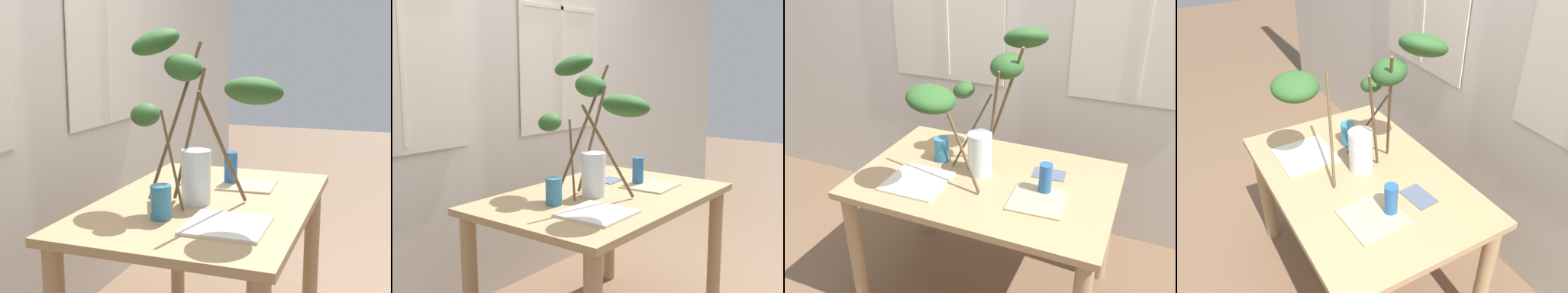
# 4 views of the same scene
# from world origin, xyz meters

# --- Properties ---
(ground) EXTENTS (14.00, 14.00, 0.00)m
(ground) POSITION_xyz_m (0.00, 0.00, 0.00)
(ground) COLOR brown
(dining_table) EXTENTS (1.25, 0.83, 0.73)m
(dining_table) POSITION_xyz_m (0.00, 0.00, 0.60)
(dining_table) COLOR tan
(dining_table) RESTS_ON ground
(vase_with_branches) EXTENTS (0.54, 0.78, 0.73)m
(vase_with_branches) POSITION_xyz_m (-0.03, 0.04, 1.15)
(vase_with_branches) COLOR silver
(vase_with_branches) RESTS_ON dining_table
(drinking_glass_blue_left) EXTENTS (0.08, 0.08, 0.13)m
(drinking_glass_blue_left) POSITION_xyz_m (-0.29, 0.08, 0.79)
(drinking_glass_blue_left) COLOR teal
(drinking_glass_blue_left) RESTS_ON dining_table
(drinking_glass_blue_right) EXTENTS (0.06, 0.06, 0.15)m
(drinking_glass_blue_right) POSITION_xyz_m (0.30, -0.02, 0.80)
(drinking_glass_blue_right) COLOR #235693
(drinking_glass_blue_right) RESTS_ON dining_table
(plate_square_left) EXTENTS (0.28, 0.28, 0.01)m
(plate_square_left) POSITION_xyz_m (-0.29, -0.17, 0.73)
(plate_square_left) COLOR silver
(plate_square_left) RESTS_ON dining_table
(plate_square_right) EXTENTS (0.26, 0.26, 0.01)m
(plate_square_right) POSITION_xyz_m (0.29, -0.10, 0.73)
(plate_square_right) COLOR tan
(plate_square_right) RESTS_ON dining_table
(napkin_folded) EXTENTS (0.17, 0.12, 0.00)m
(napkin_folded) POSITION_xyz_m (0.28, 0.15, 0.73)
(napkin_folded) COLOR #4C566B
(napkin_folded) RESTS_ON dining_table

